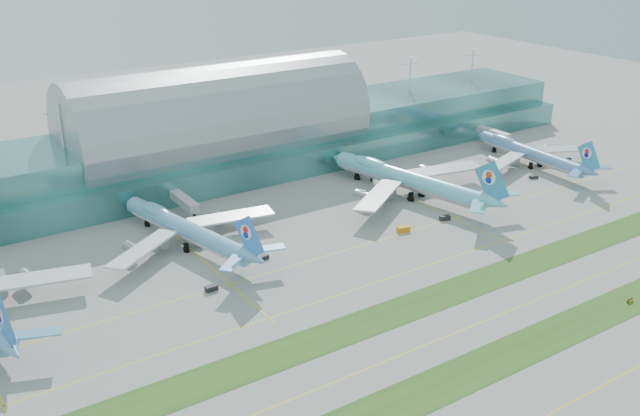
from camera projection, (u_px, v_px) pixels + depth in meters
ground at (433, 304)px, 191.54m from camera, size 700.00×700.00×0.00m
terminal at (219, 137)px, 285.47m from camera, size 340.00×69.10×36.00m
grass_strip_near at (511, 353)px, 169.93m from camera, size 420.00×12.00×0.08m
grass_strip_far at (428, 301)px, 193.07m from camera, size 420.00×12.00×0.08m
taxiline_a at (581, 397)px, 154.52m from camera, size 420.00×0.35×0.01m
taxiline_b at (470, 327)px, 180.74m from camera, size 420.00×0.35×0.01m
taxiline_c at (391, 278)px, 205.43m from camera, size 420.00×0.35×0.01m
taxiline_d at (346, 250)px, 222.39m from camera, size 420.00×0.35×0.01m
airliner_b at (185, 228)px, 223.27m from camera, size 60.80×70.05×19.46m
airliner_c at (407, 178)px, 262.91m from camera, size 68.99×79.38×22.02m
airliner_d at (530, 152)px, 295.59m from camera, size 58.61×66.61×18.33m
gse_c at (211, 288)px, 198.04m from camera, size 3.57×1.85×1.54m
gse_d at (263, 257)px, 216.08m from camera, size 3.54×1.95×1.27m
gse_e at (403, 229)px, 234.99m from camera, size 4.58×2.93×1.80m
gse_f at (445, 218)px, 243.88m from camera, size 3.97×2.77×1.62m
gse_g at (534, 177)px, 282.44m from camera, size 3.75×2.49×1.18m
gse_h at (568, 160)px, 301.62m from camera, size 3.47×2.59×1.38m
taxiway_sign_east at (630, 301)px, 192.11m from camera, size 2.39×0.49×1.01m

